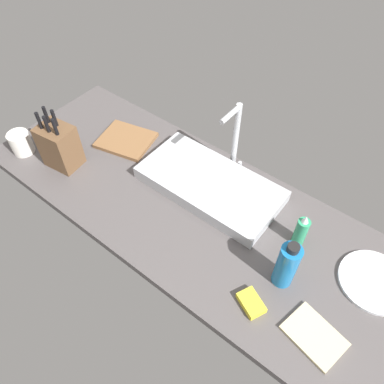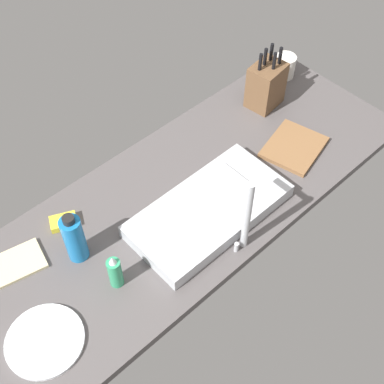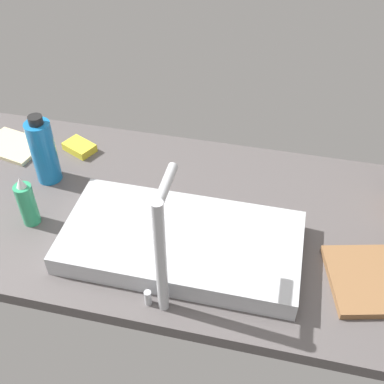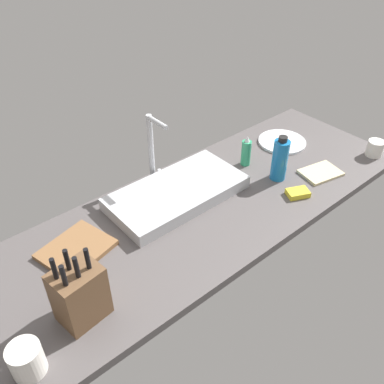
% 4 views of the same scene
% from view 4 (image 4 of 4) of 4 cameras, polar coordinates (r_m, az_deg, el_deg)
% --- Properties ---
extents(countertop_slab, '(1.90, 0.66, 0.04)m').
position_cam_4_polar(countertop_slab, '(1.70, 1.89, -2.32)').
color(countertop_slab, '#514C4C').
rests_on(countertop_slab, ground).
extents(sink_basin, '(0.56, 0.28, 0.05)m').
position_cam_4_polar(sink_basin, '(1.71, -2.06, -0.09)').
color(sink_basin, '#B7BABF').
rests_on(sink_basin, countertop_slab).
extents(faucet, '(0.06, 0.13, 0.31)m').
position_cam_4_polar(faucet, '(1.73, -5.40, 6.32)').
color(faucet, '#B7BABF').
rests_on(faucet, countertop_slab).
extents(knife_block, '(0.15, 0.13, 0.26)m').
position_cam_4_polar(knife_block, '(1.29, -15.09, -13.27)').
color(knife_block, brown).
rests_on(knife_block, countertop_slab).
extents(cutting_board, '(0.27, 0.24, 0.02)m').
position_cam_4_polar(cutting_board, '(1.55, -15.51, -7.56)').
color(cutting_board, brown).
rests_on(cutting_board, countertop_slab).
extents(soap_bottle, '(0.04, 0.04, 0.15)m').
position_cam_4_polar(soap_bottle, '(1.91, 7.39, 5.43)').
color(soap_bottle, '#2D9966').
rests_on(soap_bottle, countertop_slab).
extents(water_bottle, '(0.07, 0.07, 0.21)m').
position_cam_4_polar(water_bottle, '(1.82, 11.90, 4.37)').
color(water_bottle, '#1970B7').
rests_on(water_bottle, countertop_slab).
extents(dinner_plate, '(0.23, 0.23, 0.01)m').
position_cam_4_polar(dinner_plate, '(2.13, 12.17, 6.71)').
color(dinner_plate, white).
rests_on(dinner_plate, countertop_slab).
extents(dish_towel, '(0.19, 0.16, 0.01)m').
position_cam_4_polar(dish_towel, '(1.95, 17.14, 2.54)').
color(dish_towel, beige).
rests_on(dish_towel, countertop_slab).
extents(coffee_mug, '(0.09, 0.09, 0.10)m').
position_cam_4_polar(coffee_mug, '(1.26, -21.63, -20.53)').
color(coffee_mug, silver).
rests_on(coffee_mug, countertop_slab).
extents(ceramic_cup, '(0.08, 0.08, 0.08)m').
position_cam_4_polar(ceramic_cup, '(2.15, 23.68, 5.49)').
color(ceramic_cup, silver).
rests_on(ceramic_cup, countertop_slab).
extents(dish_sponge, '(0.11, 0.09, 0.02)m').
position_cam_4_polar(dish_sponge, '(1.79, 14.23, -0.14)').
color(dish_sponge, yellow).
rests_on(dish_sponge, countertop_slab).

